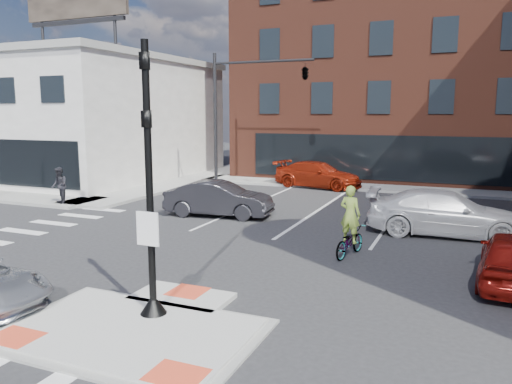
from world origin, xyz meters
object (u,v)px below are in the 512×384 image
at_px(white_pickup, 446,213).
at_px(bg_car_red, 318,175).
at_px(pedestrian_a, 59,185).
at_px(cyclist, 350,233).
at_px(bg_car_dark, 219,199).

distance_m(white_pickup, bg_car_red, 12.50).
bearing_deg(pedestrian_a, bg_car_red, 81.65).
bearing_deg(pedestrian_a, cyclist, 22.46).
bearing_deg(white_pickup, bg_car_dark, 87.75).
xyz_separation_m(bg_car_dark, cyclist, (6.75, -4.00, -0.01)).
xyz_separation_m(white_pickup, pedestrian_a, (-17.73, -1.23, 0.21)).
distance_m(white_pickup, cyclist, 5.04).
bearing_deg(white_pickup, bg_car_red, 34.65).
height_order(white_pickup, bg_car_dark, white_pickup).
bearing_deg(bg_car_dark, pedestrian_a, 90.16).
bearing_deg(cyclist, pedestrian_a, 1.54).
height_order(bg_car_red, cyclist, cyclist).
xyz_separation_m(bg_car_red, pedestrian_a, (-9.98, -11.04, 0.26)).
distance_m(bg_car_red, pedestrian_a, 14.89).
height_order(bg_car_dark, bg_car_red, bg_car_red).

